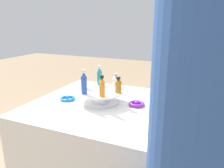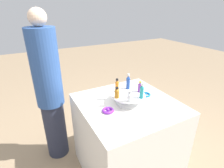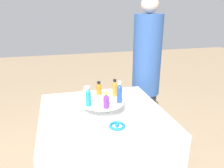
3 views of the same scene
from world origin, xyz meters
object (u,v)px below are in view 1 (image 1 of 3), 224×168
bottle_blue (84,83)px  ribbon_bow_purple (137,104)px  bottle_purple (84,81)px  display_stand (101,95)px  bottle_clear (116,81)px  bottle_orange (102,87)px  bottle_teal (99,76)px  bottle_amber (118,85)px  ribbon_bow_blue (68,98)px

bottle_blue → ribbon_bow_purple: bearing=117.0°
bottle_blue → ribbon_bow_purple: (-0.14, 0.28, -0.14)m
bottle_blue → bottle_purple: bearing=-149.8°
display_stand → bottle_clear: bottle_clear is taller
bottle_blue → bottle_orange: bearing=90.2°
display_stand → bottle_purple: bearing=-89.8°
bottle_teal → bottle_clear: bearing=90.2°
bottle_blue → bottle_orange: 0.12m
bottle_blue → bottle_teal: size_ratio=1.10×
bottle_orange → ribbon_bow_purple: bearing=131.0°
bottle_blue → bottle_clear: 0.24m
display_stand → bottle_amber: bearing=90.2°
bottle_clear → ribbon_bow_purple: (0.06, 0.16, -0.11)m
bottle_clear → ribbon_bow_blue: bearing=-63.0°
bottle_orange → bottle_purple: bottle_orange is taller
bottle_orange → bottle_clear: size_ratio=1.36×
bottle_orange → bottle_teal: (-0.20, -0.12, 0.00)m
bottle_amber → ribbon_bow_blue: size_ratio=0.96×
ribbon_bow_blue → bottle_amber: bearing=97.0°
display_stand → ribbon_bow_blue: (0.04, -0.22, -0.04)m
display_stand → bottle_orange: 0.15m
ribbon_bow_blue → bottle_purple: bearing=111.2°
display_stand → bottle_orange: bearing=30.2°
bottle_amber → bottle_purple: 0.23m
bottle_orange → ribbon_bow_blue: (-0.06, -0.28, -0.13)m
bottle_purple → bottle_teal: bearing=150.2°
bottle_amber → bottle_clear: (-0.10, -0.06, -0.00)m
bottle_orange → bottle_teal: bottle_teal is taller
bottle_clear → bottle_purple: (0.10, -0.18, 0.01)m
bottle_orange → bottle_blue: bearing=-89.8°
bottle_purple → display_stand: bearing=90.2°
bottle_amber → bottle_blue: bearing=-59.8°
bottle_teal → ribbon_bow_blue: 0.26m
bottle_orange → bottle_teal: bearing=-149.8°
ribbon_bow_purple → bottle_orange: bearing=-49.0°
display_stand → bottle_clear: size_ratio=3.25×
bottle_purple → ribbon_bow_blue: size_ratio=1.03×
bottle_purple → ribbon_bow_blue: 0.16m
bottle_orange → display_stand: bearing=-149.8°
bottle_teal → display_stand: bearing=30.2°
display_stand → bottle_purple: size_ratio=2.87×
bottle_amber → ribbon_bow_blue: bottle_amber is taller
bottle_teal → bottle_amber: bearing=60.2°
bottle_orange → bottle_clear: 0.20m
bottle_purple → ribbon_bow_purple: bearing=97.0°
bottle_blue → bottle_amber: size_ratio=1.52×
bottle_blue → bottle_clear: bottle_blue is taller
ribbon_bow_purple → bottle_clear: bearing=-110.2°
display_stand → ribbon_bow_purple: bearing=100.5°
display_stand → bottle_amber: 0.14m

